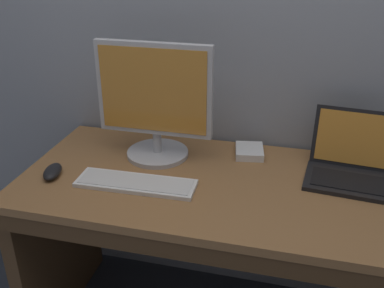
{
  "coord_description": "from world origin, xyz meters",
  "views": [
    {
      "loc": [
        0.23,
        -1.39,
        1.6
      ],
      "look_at": [
        -0.12,
        0.0,
        0.91
      ],
      "focal_mm": 41.51,
      "sensor_mm": 36.0,
      "label": 1
    }
  ],
  "objects": [
    {
      "name": "desk",
      "position": [
        0.0,
        -0.01,
        0.52
      ],
      "size": [
        1.51,
        0.69,
        0.77
      ],
      "color": "olive",
      "rests_on": "ground"
    },
    {
      "name": "external_drive_box",
      "position": [
        0.06,
        0.24,
        0.79
      ],
      "size": [
        0.13,
        0.15,
        0.03
      ],
      "primitive_type": "cube",
      "rotation": [
        0.0,
        0.0,
        0.16
      ],
      "color": "silver",
      "rests_on": "desk"
    },
    {
      "name": "external_monitor",
      "position": [
        -0.3,
        0.13,
        1.01
      ],
      "size": [
        0.45,
        0.25,
        0.47
      ],
      "color": "#B7B7BC",
      "rests_on": "desk"
    },
    {
      "name": "laptop_black",
      "position": [
        0.44,
        0.13,
        0.82
      ],
      "size": [
        0.33,
        0.29,
        0.23
      ],
      "color": "black",
      "rests_on": "desk"
    },
    {
      "name": "computer_mouse",
      "position": [
        -0.63,
        -0.11,
        0.79
      ],
      "size": [
        0.09,
        0.13,
        0.04
      ],
      "primitive_type": "ellipsoid",
      "rotation": [
        0.0,
        0.0,
        0.24
      ],
      "color": "black",
      "rests_on": "desk"
    },
    {
      "name": "wired_keyboard",
      "position": [
        -0.3,
        -0.1,
        0.78
      ],
      "size": [
        0.44,
        0.14,
        0.02
      ],
      "color": "white",
      "rests_on": "desk"
    }
  ]
}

